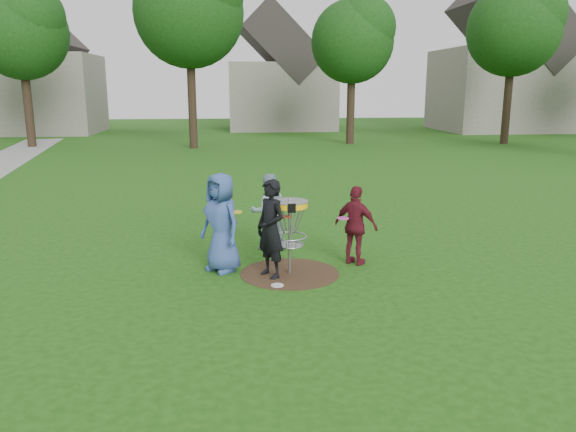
{
  "coord_description": "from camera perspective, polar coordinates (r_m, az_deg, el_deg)",
  "views": [
    {
      "loc": [
        -1.02,
        -9.61,
        3.31
      ],
      "look_at": [
        0.0,
        0.3,
        1.0
      ],
      "focal_mm": 35.0,
      "sensor_mm": 36.0,
      "label": 1
    }
  ],
  "objects": [
    {
      "name": "player_black",
      "position": [
        9.81,
        -1.78,
        -1.33
      ],
      "size": [
        0.7,
        0.76,
        1.75
      ],
      "primitive_type": "imported",
      "rotation": [
        0.0,
        0.0,
        -0.97
      ],
      "color": "black",
      "rests_on": "ground"
    },
    {
      "name": "house_row",
      "position": [
        43.08,
        1.92,
        14.17
      ],
      "size": [
        44.5,
        10.65,
        11.62
      ],
      "color": "gray",
      "rests_on": "ground"
    },
    {
      "name": "disc_on_grass",
      "position": [
        9.59,
        -1.1,
        -7.07
      ],
      "size": [
        0.22,
        0.22,
        0.02
      ],
      "primitive_type": "cylinder",
      "color": "silver",
      "rests_on": "ground"
    },
    {
      "name": "player_maroon",
      "position": [
        10.61,
        6.91,
        -0.98
      ],
      "size": [
        0.91,
        0.86,
        1.51
      ],
      "primitive_type": "imported",
      "rotation": [
        0.0,
        0.0,
        2.42
      ],
      "color": "maroon",
      "rests_on": "ground"
    },
    {
      "name": "player_blue",
      "position": [
        10.2,
        -6.8,
        -0.67
      ],
      "size": [
        1.03,
        1.04,
        1.81
      ],
      "primitive_type": "imported",
      "rotation": [
        0.0,
        0.0,
        -0.82
      ],
      "color": "#344E90",
      "rests_on": "ground"
    },
    {
      "name": "player_grey",
      "position": [
        11.53,
        -2.03,
        0.44
      ],
      "size": [
        0.85,
        0.7,
        1.58
      ],
      "primitive_type": "imported",
      "rotation": [
        0.0,
        0.0,
        3.28
      ],
      "color": "#7B989E",
      "rests_on": "ground"
    },
    {
      "name": "held_discs",
      "position": [
        10.38,
        -0.41,
        0.31
      ],
      "size": [
        2.19,
        1.6,
        0.21
      ],
      "color": "yellow",
      "rests_on": "ground"
    },
    {
      "name": "ground",
      "position": [
        10.22,
        0.17,
        -5.85
      ],
      "size": [
        100.0,
        100.0,
        0.0
      ],
      "primitive_type": "plane",
      "color": "#19470F",
      "rests_on": "ground"
    },
    {
      "name": "dirt_patch",
      "position": [
        10.21,
        0.17,
        -5.83
      ],
      "size": [
        1.8,
        1.8,
        0.01
      ],
      "primitive_type": "cylinder",
      "color": "#47331E",
      "rests_on": "ground"
    },
    {
      "name": "tree_row",
      "position": [
        30.45,
        -3.27,
        18.51
      ],
      "size": [
        51.2,
        17.42,
        9.9
      ],
      "color": "#38281C",
      "rests_on": "ground"
    },
    {
      "name": "disc_golf_basket",
      "position": [
        9.93,
        0.18,
        -0.28
      ],
      "size": [
        0.66,
        0.67,
        1.38
      ],
      "color": "#9EA0A5",
      "rests_on": "ground"
    }
  ]
}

